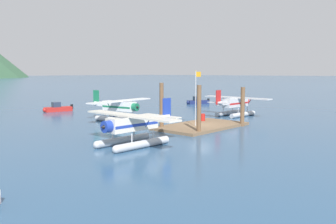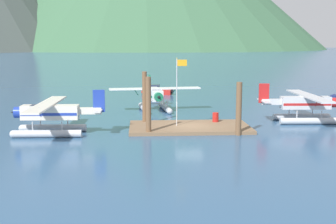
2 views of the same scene
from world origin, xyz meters
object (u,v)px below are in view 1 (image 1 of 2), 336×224
at_px(flagpole, 196,91).
at_px(seaplane_cream_port_aft, 133,127).
at_px(fuel_drum, 203,117).
at_px(seaplane_white_bow_left, 119,109).
at_px(seaplane_silver_stbd_fwd, 235,105).
at_px(boat_navy_open_east, 197,101).
at_px(boat_red_open_north, 57,108).

bearing_deg(flagpole, seaplane_cream_port_aft, -171.10).
distance_m(fuel_drum, seaplane_white_bow_left, 10.70).
bearing_deg(seaplane_silver_stbd_fwd, boat_navy_open_east, 53.14).
height_order(flagpole, seaplane_white_bow_left, flagpole).
bearing_deg(boat_red_open_north, boat_navy_open_east, -18.21).
xyz_separation_m(flagpole, seaplane_cream_port_aft, (-11.10, -1.74, -2.54)).
bearing_deg(flagpole, seaplane_silver_stbd_fwd, 12.19).
xyz_separation_m(seaplane_silver_stbd_fwd, boat_navy_open_east, (11.89, 15.85, -1.09)).
bearing_deg(seaplane_white_bow_left, seaplane_silver_stbd_fwd, -29.30).
relative_size(fuel_drum, seaplane_silver_stbd_fwd, 0.08).
xyz_separation_m(seaplane_white_bow_left, boat_red_open_north, (0.75, 16.12, -1.09)).
bearing_deg(boat_red_open_north, seaplane_cream_port_aft, -109.29).
bearing_deg(seaplane_cream_port_aft, seaplane_white_bow_left, 53.70).
height_order(seaplane_cream_port_aft, boat_red_open_north, seaplane_cream_port_aft).
height_order(fuel_drum, boat_navy_open_east, boat_navy_open_east).
bearing_deg(seaplane_silver_stbd_fwd, boat_red_open_north, 119.69).
relative_size(flagpole, seaplane_cream_port_aft, 0.59).
distance_m(fuel_drum, boat_red_open_north, 25.71).
bearing_deg(boat_navy_open_east, seaplane_white_bow_left, -163.91).
height_order(seaplane_silver_stbd_fwd, seaplane_cream_port_aft, same).
distance_m(seaplane_cream_port_aft, seaplane_white_bow_left, 15.78).
relative_size(fuel_drum, seaplane_white_bow_left, 0.08).
bearing_deg(seaplane_white_bow_left, seaplane_cream_port_aft, -126.30).
bearing_deg(seaplane_white_bow_left, flagpole, -80.90).
bearing_deg(seaplane_cream_port_aft, boat_navy_open_east, 29.60).
bearing_deg(boat_navy_open_east, boat_red_open_north, 161.79).
height_order(fuel_drum, seaplane_white_bow_left, seaplane_white_bow_left).
relative_size(flagpole, seaplane_white_bow_left, 0.59).
distance_m(flagpole, seaplane_white_bow_left, 11.41).
height_order(boat_red_open_north, boat_navy_open_east, same).
xyz_separation_m(seaplane_white_bow_left, boat_navy_open_east, (26.51, 7.65, -1.09)).
distance_m(boat_red_open_north, boat_navy_open_east, 27.12).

